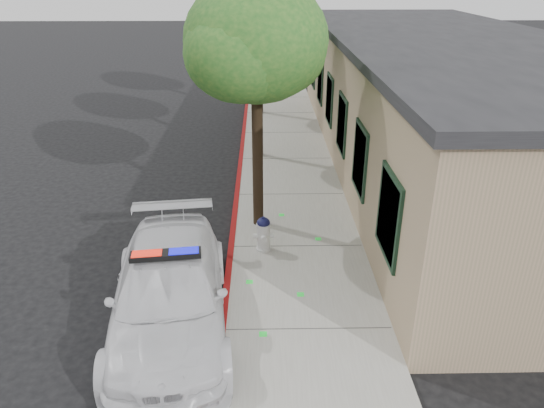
{
  "coord_description": "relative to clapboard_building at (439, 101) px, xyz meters",
  "views": [
    {
      "loc": [
        0.84,
        -7.22,
        6.14
      ],
      "look_at": [
        1.03,
        2.89,
        1.31
      ],
      "focal_mm": 32.85,
      "sensor_mm": 36.0,
      "label": 1
    }
  ],
  "objects": [
    {
      "name": "street_tree_mid",
      "position": [
        -5.97,
        0.42,
        2.58
      ],
      "size": [
        3.39,
        3.17,
        6.05
      ],
      "rotation": [
        0.0,
        0.0,
        -0.14
      ],
      "color": "black",
      "rests_on": "sidewalk"
    },
    {
      "name": "ground",
      "position": [
        -6.69,
        -9.0,
        -2.13
      ],
      "size": [
        120.0,
        120.0,
        0.0
      ],
      "primitive_type": "plane",
      "color": "black",
      "rests_on": "ground"
    },
    {
      "name": "police_car",
      "position": [
        -7.59,
        -8.66,
        -1.38
      ],
      "size": [
        2.68,
        5.35,
        1.61
      ],
      "rotation": [
        0.0,
        0.0,
        0.12
      ],
      "color": "silver",
      "rests_on": "ground"
    },
    {
      "name": "clapboard_building",
      "position": [
        0.0,
        0.0,
        0.0
      ],
      "size": [
        7.3,
        20.89,
        4.24
      ],
      "color": "tan",
      "rests_on": "ground"
    },
    {
      "name": "sidewalk",
      "position": [
        -5.09,
        -6.0,
        -2.05
      ],
      "size": [
        3.2,
        60.0,
        0.15
      ],
      "primitive_type": "cube",
      "color": "gray",
      "rests_on": "ground"
    },
    {
      "name": "red_curb",
      "position": [
        -6.63,
        -6.0,
        -2.05
      ],
      "size": [
        0.14,
        60.0,
        0.16
      ],
      "primitive_type": "cube",
      "color": "maroon",
      "rests_on": "ground"
    },
    {
      "name": "street_tree_far",
      "position": [
        -5.97,
        6.04,
        2.76
      ],
      "size": [
        3.64,
        3.33,
        6.3
      ],
      "rotation": [
        0.0,
        0.0,
        -0.37
      ],
      "color": "black",
      "rests_on": "sidewalk"
    },
    {
      "name": "street_tree_near",
      "position": [
        -5.98,
        -4.81,
        2.42
      ],
      "size": [
        3.23,
        3.28,
        5.9
      ],
      "rotation": [
        0.0,
        0.0,
        0.25
      ],
      "color": "black",
      "rests_on": "sidewalk"
    },
    {
      "name": "fire_hydrant",
      "position": [
        -5.86,
        -6.17,
        -1.55
      ],
      "size": [
        0.48,
        0.42,
        0.85
      ],
      "rotation": [
        0.0,
        0.0,
        0.04
      ],
      "color": "silver",
      "rests_on": "sidewalk"
    }
  ]
}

